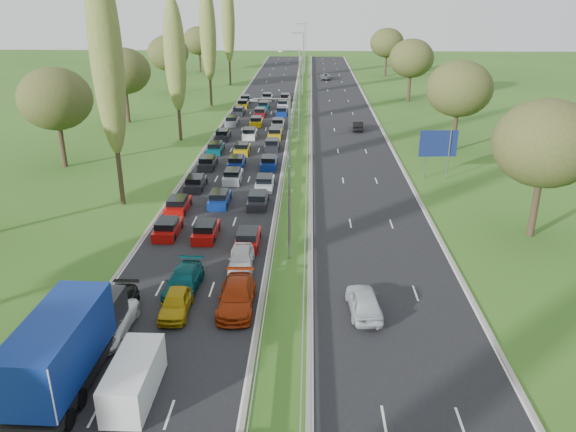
{
  "coord_description": "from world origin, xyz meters",
  "views": [
    {
      "loc": [
        5.87,
        5.26,
        18.3
      ],
      "look_at": [
        4.22,
        47.76,
        1.5
      ],
      "focal_mm": 35.0,
      "sensor_mm": 36.0,
      "label": 1
    }
  ],
  "objects_px": {
    "near_car_2": "(108,324)",
    "direction_sign": "(438,146)",
    "white_van_rear": "(135,376)",
    "blue_lorry": "(69,344)",
    "near_car_3": "(116,307)"
  },
  "relations": [
    {
      "from": "near_car_2",
      "to": "blue_lorry",
      "type": "height_order",
      "value": "blue_lorry"
    },
    {
      "from": "near_car_3",
      "to": "near_car_2",
      "type": "bearing_deg",
      "value": -84.2
    },
    {
      "from": "near_car_2",
      "to": "direction_sign",
      "type": "bearing_deg",
      "value": 50.77
    },
    {
      "from": "near_car_2",
      "to": "direction_sign",
      "type": "distance_m",
      "value": 39.68
    },
    {
      "from": "near_car_2",
      "to": "white_van_rear",
      "type": "distance_m",
      "value": 5.87
    },
    {
      "from": "near_car_2",
      "to": "white_van_rear",
      "type": "relative_size",
      "value": 1.04
    },
    {
      "from": "near_car_2",
      "to": "white_van_rear",
      "type": "height_order",
      "value": "white_van_rear"
    },
    {
      "from": "near_car_2",
      "to": "direction_sign",
      "type": "height_order",
      "value": "direction_sign"
    },
    {
      "from": "blue_lorry",
      "to": "white_van_rear",
      "type": "relative_size",
      "value": 1.97
    },
    {
      "from": "near_car_3",
      "to": "blue_lorry",
      "type": "relative_size",
      "value": 0.49
    },
    {
      "from": "near_car_2",
      "to": "blue_lorry",
      "type": "xyz_separation_m",
      "value": [
        -0.46,
        -4.04,
        1.4
      ]
    },
    {
      "from": "direction_sign",
      "to": "near_car_3",
      "type": "bearing_deg",
      "value": -131.01
    },
    {
      "from": "near_car_2",
      "to": "direction_sign",
      "type": "xyz_separation_m",
      "value": [
        24.91,
        30.75,
        2.83
      ]
    },
    {
      "from": "white_van_rear",
      "to": "direction_sign",
      "type": "relative_size",
      "value": 0.96
    },
    {
      "from": "direction_sign",
      "to": "near_car_2",
      "type": "bearing_deg",
      "value": -129.01
    }
  ]
}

